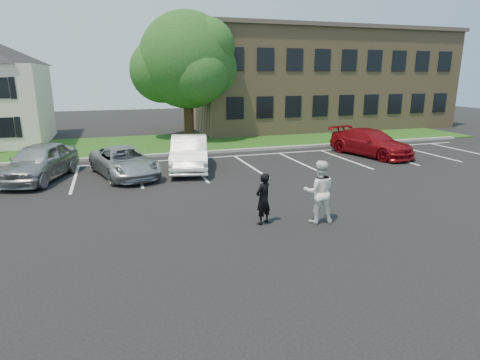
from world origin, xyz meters
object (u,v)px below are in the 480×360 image
object	(u,v)px
tree	(188,63)
man_black_suit	(263,199)
man_white_shirt	(319,192)
car_white_sedan	(189,153)
car_silver_west	(39,162)
car_red_compact	(371,143)
car_silver_minivan	(124,162)
office_building	(317,79)

from	to	relation	value
tree	man_black_suit	world-z (taller)	tree
man_white_shirt	car_white_sedan	size ratio (longest dim) A/B	0.41
tree	car_silver_west	size ratio (longest dim) A/B	1.83
tree	car_red_compact	world-z (taller)	tree
man_white_shirt	car_silver_minivan	distance (m)	9.87
car_silver_west	car_red_compact	world-z (taller)	car_silver_west
tree	car_silver_minivan	world-z (taller)	tree
man_white_shirt	tree	bearing A→B (deg)	-71.78
car_white_sedan	car_red_compact	xyz separation A→B (m)	(10.64, 0.17, -0.06)
office_building	car_red_compact	xyz separation A→B (m)	(-3.63, -13.51, -3.40)
man_white_shirt	car_red_compact	size ratio (longest dim) A/B	0.39
office_building	car_white_sedan	world-z (taller)	office_building
tree	car_white_sedan	distance (m)	10.66
office_building	car_silver_west	size ratio (longest dim) A/B	4.65
man_white_shirt	car_white_sedan	bearing A→B (deg)	-57.59
car_silver_west	car_red_compact	distance (m)	17.38
office_building	tree	xyz separation A→B (m)	(-12.38, -4.23, 1.19)
man_white_shirt	car_white_sedan	xyz separation A→B (m)	(-2.47, 8.58, -0.19)
car_silver_west	car_red_compact	size ratio (longest dim) A/B	0.93
tree	man_white_shirt	world-z (taller)	tree
car_silver_west	office_building	bearing A→B (deg)	51.62
man_black_suit	car_silver_west	size ratio (longest dim) A/B	0.34
man_white_shirt	car_silver_west	bearing A→B (deg)	-26.60
car_white_sedan	tree	bearing A→B (deg)	90.56
tree	car_silver_west	distance (m)	13.58
man_black_suit	man_white_shirt	distance (m)	1.77
tree	car_red_compact	bearing A→B (deg)	-46.68
tree	man_black_suit	distance (m)	18.24
man_black_suit	car_white_sedan	size ratio (longest dim) A/B	0.33
office_building	man_black_suit	distance (m)	25.92
office_building	car_silver_west	distance (m)	25.29
office_building	car_white_sedan	bearing A→B (deg)	-136.20
office_building	car_silver_minivan	size ratio (longest dim) A/B	4.67
car_white_sedan	car_silver_west	bearing A→B (deg)	-168.14
man_black_suit	car_white_sedan	distance (m)	8.21
car_silver_west	car_white_sedan	xyz separation A→B (m)	(6.74, 0.00, -0.01)
tree	car_red_compact	size ratio (longest dim) A/B	1.69
man_black_suit	car_silver_west	xyz separation A→B (m)	(-7.49, 8.17, -0.00)
car_silver_west	car_white_sedan	distance (m)	6.74
car_silver_west	car_silver_minivan	xyz separation A→B (m)	(3.61, -0.46, -0.16)
man_white_shirt	car_silver_minivan	size ratio (longest dim) A/B	0.42
office_building	man_black_suit	size ratio (longest dim) A/B	13.63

